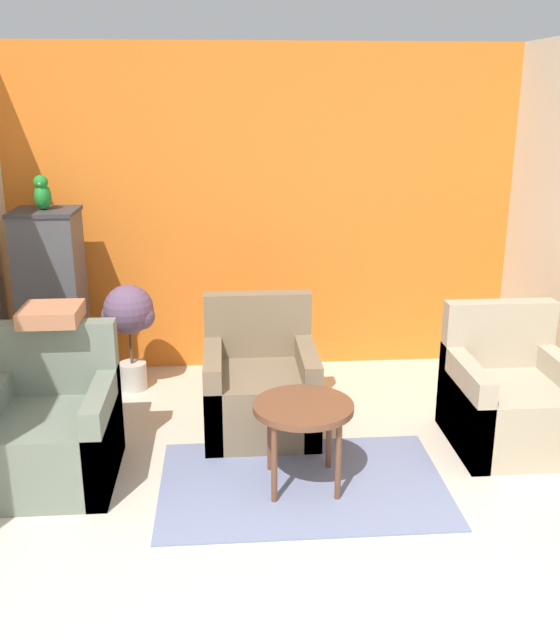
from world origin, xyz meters
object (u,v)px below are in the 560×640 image
at_px(armchair_right, 509,402).
at_px(potted_plant, 129,319).
at_px(coffee_table, 303,413).
at_px(birdcage, 54,303).
at_px(armchair_middle, 260,389).
at_px(armchair_left, 51,433).
at_px(parrot, 43,193).

xyz_separation_m(armchair_right, potted_plant, (-2.64, 1.14, 0.29)).
relative_size(coffee_table, birdcage, 0.41).
bearing_deg(armchair_middle, coffee_table, -74.88).
bearing_deg(coffee_table, birdcage, 137.60).
bearing_deg(potted_plant, armchair_right, -23.26).
distance_m(armchair_left, armchair_right, 2.97).
relative_size(armchair_middle, potted_plant, 1.06).
distance_m(armchair_right, potted_plant, 2.89).
distance_m(armchair_middle, potted_plant, 1.30).
bearing_deg(potted_plant, armchair_left, -103.09).
relative_size(coffee_table, armchair_left, 0.65).
height_order(armchair_left, birdcage, birdcage).
bearing_deg(armchair_left, birdcage, 100.24).
xyz_separation_m(armchair_left, potted_plant, (0.32, 1.37, 0.29)).
bearing_deg(armchair_right, armchair_middle, 168.29).
bearing_deg(armchair_left, coffee_table, -8.06).
bearing_deg(coffee_table, parrot, 137.56).
height_order(parrot, potted_plant, parrot).
bearing_deg(potted_plant, birdcage, 176.54).
bearing_deg(armchair_left, potted_plant, 76.91).
height_order(armchair_right, potted_plant, armchair_right).
relative_size(armchair_right, parrot, 3.49).
relative_size(birdcage, parrot, 5.52).
xyz_separation_m(armchair_right, parrot, (-3.21, 1.17, 1.27)).
height_order(armchair_middle, birdcage, birdcage).
xyz_separation_m(coffee_table, armchair_left, (-1.52, 0.22, -0.18)).
bearing_deg(armchair_middle, parrot, 151.99).
xyz_separation_m(armchair_right, birdcage, (-3.21, 1.17, 0.42)).
distance_m(armchair_left, birdcage, 1.49).
bearing_deg(birdcage, potted_plant, -3.46).
bearing_deg(birdcage, armchair_left, -79.76).
height_order(armchair_left, parrot, parrot).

